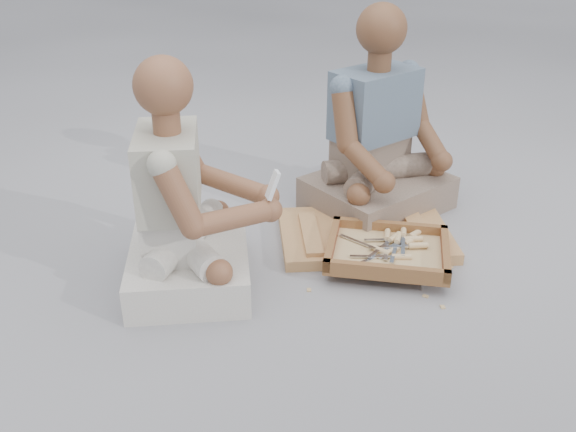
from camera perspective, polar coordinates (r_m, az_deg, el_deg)
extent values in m
plane|color=#A0A0A6|center=(2.14, 1.75, -8.59)|extent=(60.00, 60.00, 0.00)
cube|color=#9A693B|center=(2.56, 6.83, -1.68)|extent=(0.71, 0.51, 0.04)
cube|color=brown|center=(2.38, 8.82, -3.40)|extent=(0.53, 0.48, 0.01)
cube|color=brown|center=(2.51, 9.02, -0.98)|extent=(0.42, 0.18, 0.04)
cube|color=brown|center=(2.23, 8.71, -4.86)|extent=(0.42, 0.18, 0.04)
cube|color=brown|center=(2.38, 13.82, -3.20)|extent=(0.15, 0.34, 0.04)
cube|color=brown|center=(2.38, 3.93, -2.39)|extent=(0.15, 0.34, 0.04)
cube|color=tan|center=(2.38, 8.84, -3.18)|extent=(0.47, 0.42, 0.01)
cube|color=silver|center=(2.38, 8.94, -2.71)|extent=(0.15, 0.03, 0.00)
cylinder|color=tan|center=(2.40, 11.50, -2.58)|extent=(0.07, 0.03, 0.02)
cube|color=silver|center=(2.35, 9.41, -3.22)|extent=(0.08, 0.14, 0.00)
cylinder|color=tan|center=(2.44, 9.74, -1.95)|extent=(0.05, 0.07, 0.02)
cube|color=silver|center=(2.37, 8.73, -2.95)|extent=(0.07, 0.15, 0.00)
cylinder|color=tan|center=(2.47, 8.82, -1.68)|extent=(0.05, 0.07, 0.02)
cube|color=silver|center=(2.41, 9.73, -2.38)|extent=(0.13, 0.09, 0.00)
cylinder|color=tan|center=(2.49, 11.29, -1.51)|extent=(0.07, 0.06, 0.02)
cube|color=silver|center=(2.43, 8.54, -2.09)|extent=(0.15, 0.04, 0.00)
cylinder|color=tan|center=(2.45, 11.06, -2.02)|extent=(0.07, 0.03, 0.02)
cube|color=silver|center=(2.32, 7.50, -3.76)|extent=(0.14, 0.07, 0.00)
cylinder|color=tan|center=(2.38, 9.52, -2.99)|extent=(0.07, 0.05, 0.02)
cube|color=silver|center=(2.36, 8.14, -2.91)|extent=(0.12, 0.11, 0.00)
cylinder|color=tan|center=(2.45, 9.45, -1.88)|extent=(0.07, 0.06, 0.02)
cube|color=silver|center=(2.37, 9.27, -3.10)|extent=(0.13, 0.09, 0.00)
cylinder|color=tan|center=(2.45, 10.84, -2.18)|extent=(0.07, 0.06, 0.02)
cube|color=silver|center=(2.39, 10.19, -2.59)|extent=(0.07, 0.15, 0.00)
cylinder|color=tan|center=(2.49, 10.23, -1.34)|extent=(0.05, 0.07, 0.02)
cube|color=silver|center=(2.41, 6.13, -2.24)|extent=(0.10, 0.13, 0.00)
cylinder|color=tan|center=(2.36, 8.30, -3.09)|extent=(0.06, 0.07, 0.02)
cube|color=silver|center=(2.32, 7.37, -3.59)|extent=(0.15, 0.05, 0.00)
cylinder|color=tan|center=(2.33, 10.07, -3.61)|extent=(0.07, 0.04, 0.02)
cube|color=tan|center=(2.65, 3.05, -0.96)|extent=(0.02, 0.02, 0.00)
cube|color=tan|center=(2.55, 5.98, -2.28)|extent=(0.02, 0.02, 0.00)
cube|color=tan|center=(2.75, 11.38, -0.32)|extent=(0.02, 0.02, 0.00)
cube|color=tan|center=(2.69, 2.97, -0.44)|extent=(0.02, 0.02, 0.00)
cube|color=tan|center=(2.26, 12.13, -6.98)|extent=(0.02, 0.02, 0.00)
cube|color=tan|center=(2.77, 11.56, -0.16)|extent=(0.02, 0.02, 0.00)
cube|color=tan|center=(2.64, 9.07, -1.43)|extent=(0.02, 0.02, 0.00)
cube|color=tan|center=(2.73, 8.75, -0.32)|extent=(0.02, 0.02, 0.00)
cube|color=tan|center=(2.55, 4.50, -2.16)|extent=(0.02, 0.02, 0.00)
cube|color=tan|center=(2.50, 13.13, -3.60)|extent=(0.02, 0.02, 0.00)
cube|color=tan|center=(2.45, 14.22, -4.40)|extent=(0.02, 0.02, 0.00)
cube|color=tan|center=(2.22, 13.59, -7.87)|extent=(0.02, 0.02, 0.00)
cube|color=tan|center=(2.25, 1.88, -6.59)|extent=(0.02, 0.02, 0.00)
cube|color=tan|center=(2.68, 7.07, -0.79)|extent=(0.02, 0.02, 0.00)
cube|color=tan|center=(2.66, 11.55, -1.40)|extent=(0.02, 0.02, 0.00)
cube|color=tan|center=(2.41, 0.18, -4.03)|extent=(0.02, 0.02, 0.00)
cube|color=beige|center=(2.29, -8.74, -4.26)|extent=(0.45, 0.55, 0.13)
cube|color=beige|center=(2.22, -10.37, -1.10)|extent=(0.20, 0.30, 0.16)
cube|color=#A5A392|center=(2.13, -10.60, 3.95)|extent=(0.22, 0.34, 0.27)
sphere|color=brown|center=(2.04, -11.04, 11.30)|extent=(0.19, 0.19, 0.19)
sphere|color=brown|center=(2.23, -1.81, 1.76)|extent=(0.08, 0.08, 0.08)
sphere|color=brown|center=(2.14, -1.60, 0.54)|extent=(0.08, 0.08, 0.08)
cube|color=gray|center=(2.80, 7.94, 2.05)|extent=(0.69, 0.64, 0.14)
cube|color=gray|center=(2.77, 7.30, 5.38)|extent=(0.36, 0.31, 0.17)
cube|color=slate|center=(2.69, 7.74, 9.83)|extent=(0.40, 0.34, 0.29)
sphere|color=brown|center=(2.61, 8.32, 16.15)|extent=(0.20, 0.20, 0.20)
sphere|color=brown|center=(2.74, 13.52, 4.77)|extent=(0.09, 0.09, 0.09)
sphere|color=brown|center=(2.50, 8.53, 3.00)|extent=(0.09, 0.09, 0.09)
cube|color=white|center=(2.10, -1.36, 2.77)|extent=(0.05, 0.04, 0.10)
cube|color=black|center=(2.09, -1.36, 2.99)|extent=(0.02, 0.03, 0.03)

